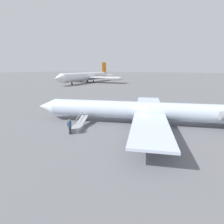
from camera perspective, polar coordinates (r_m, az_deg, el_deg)
The scene contains 5 objects.
ground_plane at distance 23.74m, azimuth 8.98°, elevation -3.75°, with size 600.00×600.00×0.00m, color slate.
airplane_main at distance 23.25m, azimuth 11.31°, elevation 0.42°, with size 28.86×22.59×6.10m.
airplane_far_center at distance 92.11m, azimuth -8.07°, elevation 11.46°, with size 37.02×48.49×10.59m.
boarding_stairs at distance 21.56m, azimuth -11.02°, elevation -4.70°, with size 2.26×4.12×1.57m.
passenger at distance 20.07m, azimuth -13.65°, elevation -4.32°, with size 0.43×0.57×1.74m.
Camera 1 is at (-7.76, 21.24, 7.22)m, focal length 28.00 mm.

